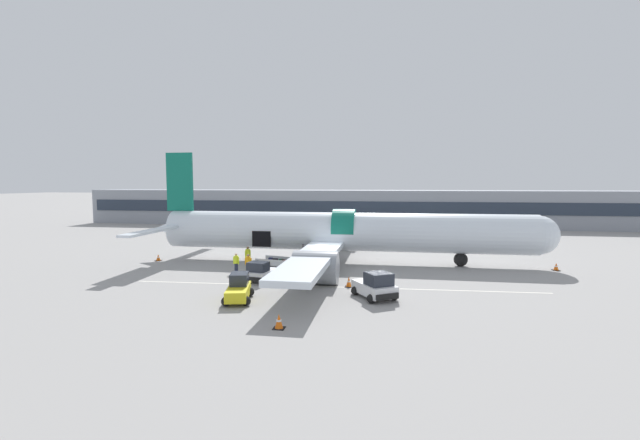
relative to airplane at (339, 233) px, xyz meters
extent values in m
plane|color=gray|center=(-0.40, -3.53, -2.70)|extent=(500.00, 500.00, 0.00)
cube|color=silver|center=(0.78, -9.09, -2.70)|extent=(28.74, 1.43, 0.01)
cube|color=gray|center=(-0.40, 35.42, 0.27)|extent=(95.71, 8.89, 5.94)
cube|color=#232D3D|center=(-0.40, 30.92, 0.57)|extent=(93.79, 0.16, 1.90)
cylinder|color=silver|center=(0.51, 0.00, 0.14)|extent=(32.71, 3.43, 3.43)
sphere|color=silver|center=(16.86, 0.00, 0.14)|extent=(3.26, 3.26, 3.26)
cone|color=silver|center=(-15.85, 0.00, 0.14)|extent=(3.95, 3.16, 3.16)
cylinder|color=#0F6B56|center=(0.51, -0.03, 0.44)|extent=(1.96, 3.44, 3.44)
cube|color=#0F6B56|center=(-15.20, 0.00, 4.60)|extent=(2.57, 0.28, 5.49)
cube|color=silver|center=(-15.14, -4.54, 0.48)|extent=(1.17, 9.08, 0.20)
cube|color=silver|center=(-15.14, 4.54, 0.48)|extent=(1.17, 9.08, 0.20)
cube|color=silver|center=(-0.80, -8.62, -0.81)|extent=(2.79, 16.22, 0.40)
cube|color=silver|center=(-0.80, 8.63, -0.81)|extent=(2.79, 16.22, 0.40)
cylinder|color=gray|center=(-0.60, -8.53, -1.49)|extent=(3.16, 2.36, 2.36)
cylinder|color=gray|center=(-0.60, 8.53, -1.49)|extent=(3.16, 2.36, 2.36)
cube|color=black|center=(-6.69, -1.69, -0.46)|extent=(1.70, 0.12, 1.40)
cylinder|color=#56565B|center=(10.65, 0.00, -1.41)|extent=(0.22, 0.22, 1.38)
sphere|color=black|center=(10.65, 0.00, -2.11)|extent=(1.19, 1.19, 1.19)
cylinder|color=#56565B|center=(-2.76, -2.41, -1.41)|extent=(0.22, 0.22, 1.38)
sphere|color=black|center=(-2.76, -2.41, -2.11)|extent=(1.19, 1.19, 1.19)
cylinder|color=#56565B|center=(-2.76, 2.42, -1.41)|extent=(0.22, 0.22, 1.38)
sphere|color=black|center=(-2.76, 2.42, -2.11)|extent=(1.19, 1.19, 1.19)
cube|color=silver|center=(-4.74, -8.18, -2.17)|extent=(2.08, 2.75, 0.58)
cube|color=#232833|center=(-4.83, -8.60, -1.55)|extent=(1.57, 1.37, 0.67)
cube|color=black|center=(-5.00, -9.43, -2.29)|extent=(1.44, 0.42, 0.29)
sphere|color=black|center=(-5.66, -8.84, -2.42)|extent=(0.56, 0.56, 0.56)
sphere|color=black|center=(-4.16, -9.16, -2.42)|extent=(0.56, 0.56, 0.56)
sphere|color=black|center=(-5.31, -7.20, -2.42)|extent=(0.56, 0.56, 0.56)
sphere|color=black|center=(-3.82, -7.51, -2.42)|extent=(0.56, 0.56, 0.56)
cube|color=yellow|center=(-4.52, -13.54, -2.14)|extent=(1.90, 3.32, 0.65)
cube|color=#232833|center=(-4.64, -13.01, -1.45)|extent=(1.34, 1.60, 0.72)
cube|color=black|center=(-4.88, -11.97, -2.27)|extent=(1.12, 0.36, 0.32)
sphere|color=black|center=(-4.18, -12.38, -2.42)|extent=(0.56, 0.56, 0.56)
sphere|color=black|center=(-5.33, -12.64, -2.42)|extent=(0.56, 0.56, 0.56)
sphere|color=black|center=(-3.71, -14.45, -2.42)|extent=(0.56, 0.56, 0.56)
sphere|color=black|center=(-4.86, -14.71, -2.42)|extent=(0.56, 0.56, 0.56)
cube|color=silver|center=(3.64, -11.43, -2.11)|extent=(3.04, 3.46, 0.70)
cube|color=#232833|center=(3.93, -11.88, -1.38)|extent=(1.94, 1.92, 0.76)
cube|color=black|center=(4.48, -12.75, -2.25)|extent=(1.35, 0.91, 0.35)
sphere|color=black|center=(3.51, -12.73, -2.42)|extent=(0.56, 0.56, 0.56)
sphere|color=black|center=(4.87, -11.87, -2.42)|extent=(0.56, 0.56, 0.56)
sphere|color=black|center=(2.42, -10.99, -2.42)|extent=(0.56, 0.56, 0.56)
sphere|color=black|center=(3.78, -10.13, -2.42)|extent=(0.56, 0.56, 0.56)
cube|color=#B7BABF|center=(-4.90, -3.84, -2.23)|extent=(3.12, 2.39, 0.05)
cube|color=#B7BABF|center=(-3.58, -4.15, -1.97)|extent=(0.47, 1.76, 0.46)
cube|color=#B7BABF|center=(-5.10, -4.68, -1.97)|extent=(2.66, 0.69, 0.46)
cube|color=#B7BABF|center=(-4.70, -2.99, -1.97)|extent=(2.66, 0.69, 0.46)
cube|color=#333338|center=(-3.11, -4.26, -2.43)|extent=(0.89, 0.29, 0.06)
sphere|color=black|center=(-4.17, -4.93, -2.50)|extent=(0.40, 0.40, 0.40)
sphere|color=black|center=(-3.75, -3.19, -2.50)|extent=(0.40, 0.40, 0.40)
sphere|color=black|center=(-6.06, -4.48, -2.50)|extent=(0.40, 0.40, 0.40)
sphere|color=black|center=(-5.64, -2.74, -2.50)|extent=(0.40, 0.40, 0.40)
cube|color=black|center=(-4.79, -4.11, -1.97)|extent=(0.49, 0.18, 0.47)
cube|color=#1E2347|center=(-5.30, -3.65, -1.98)|extent=(0.35, 0.27, 0.44)
cube|color=#4C1E1E|center=(-4.06, -3.91, -2.03)|extent=(0.48, 0.36, 0.34)
cube|color=#14472D|center=(-4.37, -3.66, -2.03)|extent=(0.43, 0.27, 0.34)
cylinder|color=#2D2D33|center=(-2.12, -2.99, -2.30)|extent=(0.31, 0.31, 0.80)
cylinder|color=#B7E019|center=(-2.12, -2.99, -1.59)|extent=(0.40, 0.40, 0.63)
sphere|color=brown|center=(-2.12, -2.99, -1.17)|extent=(0.22, 0.22, 0.22)
cylinder|color=#B7E019|center=(-2.10, -3.22, -1.66)|extent=(0.13, 0.13, 0.58)
cylinder|color=#B7E019|center=(-2.14, -2.77, -1.66)|extent=(0.13, 0.13, 0.58)
cylinder|color=#1E2338|center=(-7.54, -5.79, -2.31)|extent=(0.34, 0.34, 0.78)
cylinder|color=#CCE523|center=(-7.54, -5.79, -1.61)|extent=(0.44, 0.44, 0.61)
sphere|color=beige|center=(-7.54, -5.79, -1.20)|extent=(0.22, 0.22, 0.22)
cylinder|color=#CCE523|center=(-7.33, -5.84, -1.68)|extent=(0.14, 0.14, 0.56)
cylinder|color=#CCE523|center=(-7.75, -5.75, -1.68)|extent=(0.14, 0.14, 0.56)
cylinder|color=black|center=(-1.17, -4.69, -2.27)|extent=(0.42, 0.42, 0.86)
cylinder|color=#CCE523|center=(-1.17, -4.69, -1.50)|extent=(0.54, 0.54, 0.68)
sphere|color=brown|center=(-1.17, -4.69, -1.05)|extent=(0.24, 0.24, 0.24)
cylinder|color=#CCE523|center=(-1.06, -4.48, -1.58)|extent=(0.17, 0.17, 0.62)
cylinder|color=#CCE523|center=(-1.28, -4.91, -1.58)|extent=(0.17, 0.17, 0.62)
cylinder|color=#2D2D33|center=(-6.46, -6.02, -2.31)|extent=(0.30, 0.30, 0.78)
cylinder|color=orange|center=(-6.46, -6.02, -1.61)|extent=(0.38, 0.38, 0.61)
sphere|color=#9E7556|center=(-6.46, -6.02, -1.20)|extent=(0.22, 0.22, 0.22)
cylinder|color=orange|center=(-6.24, -6.01, -1.68)|extent=(0.12, 0.12, 0.56)
cylinder|color=orange|center=(-6.67, -6.03, -1.68)|extent=(0.12, 0.12, 0.56)
cylinder|color=#1E2338|center=(-7.46, -3.19, -2.27)|extent=(0.43, 0.43, 0.85)
cylinder|color=#CCE523|center=(-7.46, -3.19, -1.51)|extent=(0.55, 0.55, 0.67)
sphere|color=brown|center=(-7.46, -3.19, -1.06)|extent=(0.24, 0.24, 0.24)
cylinder|color=#CCE523|center=(-7.59, -3.39, -1.59)|extent=(0.17, 0.17, 0.62)
cylinder|color=#CCE523|center=(-7.34, -2.99, -1.59)|extent=(0.17, 0.17, 0.62)
cylinder|color=#1E2338|center=(-2.76, -5.29, -2.25)|extent=(0.44, 0.44, 0.89)
cylinder|color=#CCE523|center=(-2.76, -5.29, -1.46)|extent=(0.56, 0.56, 0.70)
sphere|color=tan|center=(-2.76, -5.29, -0.98)|extent=(0.25, 0.25, 0.25)
cylinder|color=#CCE523|center=(-2.65, -5.51, -1.53)|extent=(0.18, 0.18, 0.65)
cylinder|color=#CCE523|center=(-2.88, -5.07, -1.53)|extent=(0.18, 0.18, 0.65)
cube|color=#14472D|center=(-3.45, -6.24, -2.44)|extent=(0.36, 0.31, 0.52)
cube|color=black|center=(-3.45, -6.24, -2.12)|extent=(0.21, 0.06, 0.12)
cube|color=#4C1E1E|center=(-2.45, -3.91, -2.39)|extent=(0.40, 0.30, 0.63)
cube|color=black|center=(-2.45, -3.91, -2.01)|extent=(0.22, 0.10, 0.12)
cube|color=black|center=(18.14, -0.54, -2.69)|extent=(0.58, 0.58, 0.03)
cone|color=orange|center=(18.14, -0.54, -2.39)|extent=(0.43, 0.43, 0.62)
cylinder|color=white|center=(18.14, -0.54, -2.36)|extent=(0.25, 0.25, 0.07)
cube|color=black|center=(-0.80, -17.96, -2.69)|extent=(0.58, 0.58, 0.03)
cone|color=orange|center=(-0.80, -17.96, -2.33)|extent=(0.43, 0.43, 0.74)
cylinder|color=white|center=(-0.80, -17.96, -2.29)|extent=(0.25, 0.25, 0.09)
cube|color=black|center=(1.80, -8.90, -2.69)|extent=(0.55, 0.55, 0.03)
cone|color=orange|center=(1.80, -8.90, -2.35)|extent=(0.40, 0.40, 0.71)
cylinder|color=white|center=(1.80, -8.90, -2.31)|extent=(0.23, 0.23, 0.09)
cube|color=black|center=(-16.61, -1.80, -2.69)|extent=(0.55, 0.55, 0.03)
cone|color=orange|center=(-16.61, -1.80, -2.40)|extent=(0.41, 0.41, 0.60)
cylinder|color=white|center=(-16.61, -1.80, -2.37)|extent=(0.24, 0.24, 0.07)
camera|label=1|loc=(4.57, -37.99, 4.51)|focal=24.00mm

